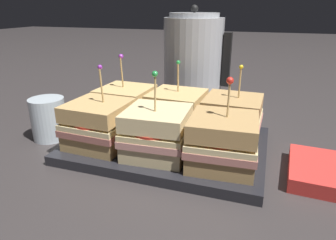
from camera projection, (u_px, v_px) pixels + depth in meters
The scene contains 11 objects.
ground_plane at pixel (168, 149), 0.59m from camera, with size 6.00×6.00×0.00m, color #383333.
serving_platter at pixel (168, 145), 0.59m from camera, with size 0.37×0.26×0.02m.
sandwich_front_left at pixel (99, 124), 0.56m from camera, with size 0.12×0.12×0.15m.
sandwich_front_center at pixel (157, 132), 0.52m from camera, with size 0.12×0.12×0.15m.
sandwich_front_right at pixel (223, 142), 0.48m from camera, with size 0.12×0.12×0.15m.
sandwich_back_left at pixel (126, 106), 0.66m from camera, with size 0.12×0.12×0.15m.
sandwich_back_center at pixel (176, 112), 0.62m from camera, with size 0.12×0.12×0.15m.
sandwich_back_right at pixel (232, 118), 0.59m from camera, with size 0.11×0.11×0.15m.
kettle_steel at pixel (193, 61), 0.83m from camera, with size 0.18×0.16×0.27m.
drinking_glass at pixel (49, 119), 0.63m from camera, with size 0.07×0.07×0.09m.
napkin_stack at pixel (333, 173), 0.48m from camera, with size 0.14×0.14×0.02m.
Camera 1 is at (0.17, -0.51, 0.27)m, focal length 32.00 mm.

